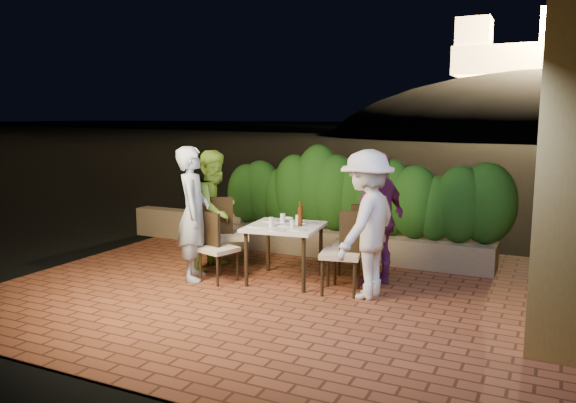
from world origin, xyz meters
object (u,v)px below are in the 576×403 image
Objects in this scene: chair_left_front at (219,248)px; chair_right_front at (341,252)px; chair_left_back at (232,234)px; parapet_lamp at (224,210)px; diner_green at (215,210)px; diner_purple at (379,219)px; diner_white at (367,224)px; bowl at (287,219)px; diner_blue at (193,214)px; beer_bottle at (300,213)px; dining_table at (285,253)px; chair_right_back at (352,243)px.

chair_left_front is 1.64m from chair_right_front.
chair_left_back is 1.75m from parapet_lamp.
chair_right_front reaches higher than parapet_lamp.
diner_green is 2.35m from diner_purple.
diner_white is at bearing -29.21° from parapet_lamp.
bowl is 2.24m from parapet_lamp.
diner_purple is at bearing -23.65° from chair_left_back.
diner_blue is 12.65× the size of parapet_lamp.
bowl is 1.00m from chair_left_front.
beer_bottle is 2.63m from parapet_lamp.
chair_left_back is at bearing 170.24° from dining_table.
diner_blue is at bearing -159.63° from dining_table.
chair_right_back is at bearing -97.17° from chair_right_front.
chair_left_back reaches higher than chair_right_front.
dining_table is at bearing 42.13° from chair_left_front.
chair_right_front is 7.33× the size of parapet_lamp.
diner_white reaches higher than diner_blue.
chair_left_front is at bearing -2.90° from chair_right_front.
diner_green reaches higher than beer_bottle.
diner_white is at bearing -12.22° from beer_bottle.
diner_white is (2.06, -0.31, 0.36)m from chair_left_back.
beer_bottle is 0.18× the size of diner_blue.
chair_right_back is 0.61× the size of diner_green.
chair_left_back is 7.46× the size of parapet_lamp.
dining_table is 0.50m from bowl.
chair_left_back is at bearing -170.54° from bowl.
bowl is 0.95m from chair_right_back.
chair_right_back is 0.58× the size of diner_blue.
dining_table is 0.90× the size of chair_right_front.
bowl is at bearing -79.27° from diner_green.
beer_bottle reaches higher than dining_table.
chair_left_back is at bearing -4.89° from chair_right_back.
diner_purple is 12.31× the size of parapet_lamp.
chair_right_front reaches higher than chair_left_front.
parapet_lamp is (-0.74, 1.40, -0.27)m from diner_green.
diner_purple reaches higher than chair_right_front.
diner_green is at bearing 142.57° from chair_left_front.
diner_white is at bearing 166.54° from chair_right_front.
diner_purple is at bearing -79.98° from diner_green.
parapet_lamp is (-2.73, 1.20, 0.06)m from chair_right_back.
diner_purple reaches higher than beer_bottle.
diner_blue is at bearing -145.29° from bowl.
bowl reaches higher than parapet_lamp.
chair_right_front is at bearing -39.63° from chair_left_back.
diner_green is at bearing 145.08° from chair_left_back.
chair_right_back reaches higher than bowl.
dining_table is at bearing -89.08° from diner_white.
beer_bottle reaches higher than chair_left_back.
dining_table is at bearing -68.98° from bowl.
diner_purple reaches higher than chair_right_back.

